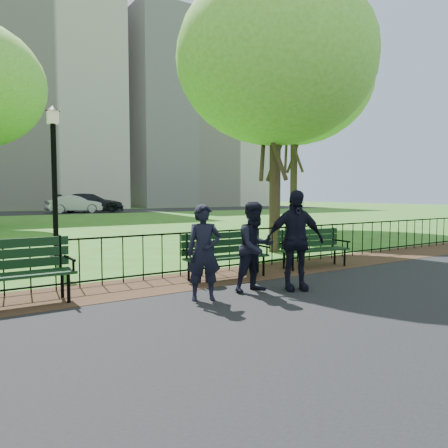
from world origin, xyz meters
TOP-DOWN VIEW (x-y plane):
  - ground at (0.00, 0.00)m, footprint 120.00×120.00m
  - asphalt_path at (0.00, -3.40)m, footprint 60.00×9.20m
  - dirt_strip at (0.00, 1.50)m, footprint 60.00×1.60m
  - iron_fence at (0.00, 2.00)m, footprint 24.06×0.06m
  - apartment_east at (26.00, 48.00)m, footprint 20.00×15.00m
  - park_bench_main at (0.20, 1.29)m, footprint 1.76×0.62m
  - park_bench_left_a at (-3.47, 1.32)m, footprint 1.92×0.60m
  - park_bench_right_a at (2.79, 1.31)m, footprint 1.71×0.71m
  - lamppost at (-1.85, 5.31)m, footprint 0.34×0.34m
  - tree_near_e at (3.83, 3.84)m, footprint 5.59×5.59m
  - tree_mid_e at (10.03, 9.77)m, footprint 7.30×7.30m
  - person_left at (-0.82, 0.04)m, footprint 0.64×0.54m
  - person_mid at (0.21, 0.07)m, footprint 0.76×0.41m
  - person_right at (0.86, -0.20)m, footprint 1.09×0.80m
  - sedan_silver at (5.75, 32.60)m, footprint 4.61×1.70m
  - sedan_dark at (7.38, 33.22)m, footprint 6.20×4.05m

SIDE VIEW (x-z plane):
  - ground at x=0.00m, z-range 0.00..0.00m
  - asphalt_path at x=0.00m, z-range 0.00..0.01m
  - dirt_strip at x=0.00m, z-range 0.01..0.02m
  - iron_fence at x=0.00m, z-range 0.00..1.00m
  - park_bench_right_a at x=2.79m, z-range 0.07..1.01m
  - park_bench_main at x=0.20m, z-range 0.12..1.10m
  - park_bench_left_a at x=-3.47m, z-range 0.08..1.17m
  - person_left at x=-0.82m, z-range 0.01..1.51m
  - sedan_silver at x=5.75m, z-range 0.01..1.52m
  - person_mid at x=0.21m, z-range 0.01..1.54m
  - sedan_dark at x=7.38m, z-range 0.01..1.68m
  - person_right at x=0.86m, z-range 0.01..1.74m
  - lamppost at x=-1.85m, z-range 0.17..3.94m
  - tree_near_e at x=3.83m, z-range 1.51..9.30m
  - tree_mid_e at x=10.03m, z-range 1.98..12.16m
  - apartment_east at x=26.00m, z-range 0.00..24.00m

